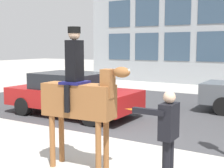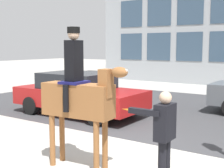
% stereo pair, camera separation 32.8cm
% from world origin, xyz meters
% --- Properties ---
extents(ground_plane, '(80.00, 80.00, 0.00)m').
position_xyz_m(ground_plane, '(0.00, 0.00, 0.00)').
color(ground_plane, '#9E9B93').
extents(road_surface, '(19.10, 8.50, 0.01)m').
position_xyz_m(road_surface, '(0.00, 4.75, 0.00)').
color(road_surface, '#38383A').
rests_on(road_surface, ground_plane).
extents(mounted_horse_lead, '(1.86, 0.65, 2.72)m').
position_xyz_m(mounted_horse_lead, '(0.02, -1.58, 1.41)').
color(mounted_horse_lead, brown).
rests_on(mounted_horse_lead, ground_plane).
extents(pedestrian_bystander, '(0.82, 0.43, 1.66)m').
position_xyz_m(pedestrian_bystander, '(1.80, -1.60, 0.98)').
color(pedestrian_bystander, black).
rests_on(pedestrian_bystander, ground_plane).
extents(street_car_near_lane, '(4.59, 2.07, 1.46)m').
position_xyz_m(street_car_near_lane, '(-3.09, 2.10, 0.76)').
color(street_car_near_lane, maroon).
rests_on(street_car_near_lane, ground_plane).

